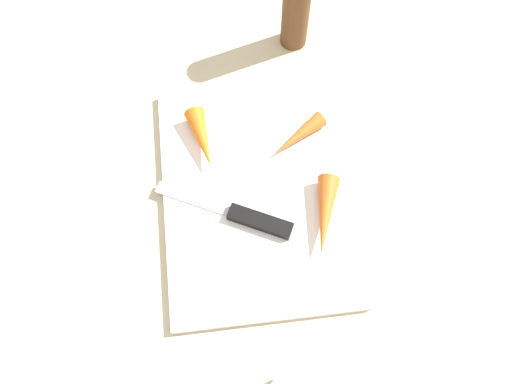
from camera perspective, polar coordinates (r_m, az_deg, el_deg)
The scene contains 7 objects.
ground_plane at distance 0.75m, azimuth 0.00°, elevation -0.36°, with size 1.40×1.40×0.00m, color #C6B793.
cutting_board at distance 0.75m, azimuth 0.00°, elevation -0.18°, with size 0.36×0.26×0.01m, color white.
knife at distance 0.72m, azimuth -0.46°, elevation -2.86°, with size 0.11×0.19×0.01m.
carrot_longest at distance 0.72m, azimuth 7.48°, elevation -2.54°, with size 0.03×0.03×0.11m, color orange.
carrot_medium at distance 0.77m, azimuth -5.81°, elevation 5.70°, with size 0.03×0.03×0.09m, color orange.
carrot_shortest at distance 0.77m, azimuth 4.56°, elevation 6.04°, with size 0.02×0.02×0.09m, color orange.
pepper_grinder at distance 0.84m, azimuth 4.41°, elevation 19.70°, with size 0.04×0.04×0.17m, color brown.
Camera 1 is at (-0.29, 0.04, 0.69)m, focal length 37.03 mm.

